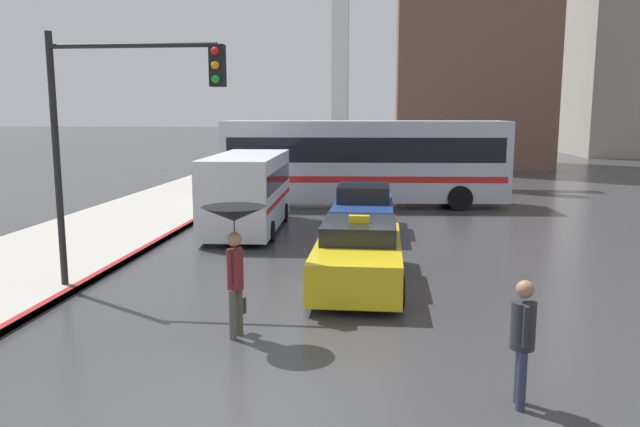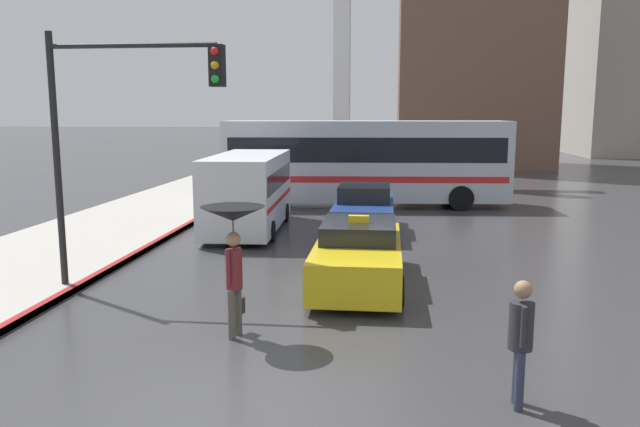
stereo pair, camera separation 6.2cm
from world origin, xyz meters
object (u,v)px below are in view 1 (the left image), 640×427
taxi (359,255)px  sedan_red (363,211)px  city_bus (364,159)px  traffic_light (123,113)px  pedestrian_with_umbrella (234,231)px  ambulance_van (248,189)px  pedestrian_man (523,333)px

taxi → sedan_red: size_ratio=1.10×
city_bus → taxi: bearing=177.3°
city_bus → traffic_light: traffic_light is taller
sedan_red → pedestrian_with_umbrella: bearing=79.4°
sedan_red → ambulance_van: 3.71m
traffic_light → pedestrian_with_umbrella: bearing=-39.8°
traffic_light → taxi: bearing=13.8°
sedan_red → traffic_light: traffic_light is taller
taxi → pedestrian_with_umbrella: (-1.89, -3.46, 1.15)m
taxi → sedan_red: (-0.11, 6.02, 0.03)m
pedestrian_man → ambulance_van: bearing=-148.1°
taxi → ambulance_van: (-3.76, 5.92, 0.68)m
pedestrian_with_umbrella → pedestrian_man: 4.74m
sedan_red → ambulance_van: ambulance_van is taller
sedan_red → pedestrian_man: 11.80m
city_bus → traffic_light: (-4.37, -12.86, 1.83)m
ambulance_van → pedestrian_with_umbrella: size_ratio=2.61×
pedestrian_man → traffic_light: (-6.97, 4.38, 2.74)m
taxi → ambulance_van: size_ratio=0.80×
ambulance_van → pedestrian_man: size_ratio=3.48×
taxi → pedestrian_with_umbrella: size_ratio=2.10×
taxi → sedan_red: bearing=-88.9°
city_bus → pedestrian_man: (2.61, -17.24, -0.90)m
city_bus → pedestrian_with_umbrella: bearing=169.9°
traffic_light → sedan_red: bearing=57.5°
pedestrian_man → taxi: bearing=-153.4°
sedan_red → city_bus: size_ratio=0.37×
taxi → pedestrian_with_umbrella: pedestrian_with_umbrella is taller
pedestrian_with_umbrella → pedestrian_man: pedestrian_with_umbrella is taller
taxi → ambulance_van: ambulance_van is taller
ambulance_van → traffic_light: bearing=80.2°
ambulance_van → traffic_light: size_ratio=1.09×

